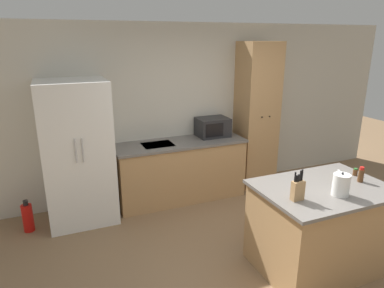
% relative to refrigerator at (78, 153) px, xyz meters
% --- Properties ---
extents(ground_plane, '(14.00, 14.00, 0.00)m').
position_rel_refrigerator_xyz_m(ground_plane, '(1.85, -1.93, -0.94)').
color(ground_plane, '#846647').
extents(wall_back, '(7.20, 0.06, 2.60)m').
position_rel_refrigerator_xyz_m(wall_back, '(1.85, 0.40, 0.36)').
color(wall_back, beige).
rests_on(wall_back, ground_plane).
extents(refrigerator, '(0.86, 0.77, 1.89)m').
position_rel_refrigerator_xyz_m(refrigerator, '(0.00, 0.00, 0.00)').
color(refrigerator, white).
rests_on(refrigerator, ground_plane).
extents(back_counter, '(1.96, 0.65, 0.91)m').
position_rel_refrigerator_xyz_m(back_counter, '(1.45, 0.07, -0.49)').
color(back_counter, tan).
rests_on(back_counter, ground_plane).
extents(pantry_cabinet, '(0.58, 0.52, 2.33)m').
position_rel_refrigerator_xyz_m(pantry_cabinet, '(2.80, 0.12, 0.22)').
color(pantry_cabinet, tan).
rests_on(pantry_cabinet, ground_plane).
extents(kitchen_island, '(1.35, 0.96, 0.93)m').
position_rel_refrigerator_xyz_m(kitchen_island, '(2.23, -2.04, -0.48)').
color(kitchen_island, tan).
rests_on(kitchen_island, ground_plane).
extents(microwave, '(0.48, 0.38, 0.29)m').
position_rel_refrigerator_xyz_m(microwave, '(2.03, 0.17, 0.11)').
color(microwave, '#232326').
rests_on(microwave, back_counter).
extents(knife_block, '(0.12, 0.06, 0.30)m').
position_rel_refrigerator_xyz_m(knife_block, '(1.78, -2.17, 0.09)').
color(knife_block, tan).
rests_on(knife_block, kitchen_island).
extents(spice_bottle_tall_dark, '(0.04, 0.04, 0.10)m').
position_rel_refrigerator_xyz_m(spice_bottle_tall_dark, '(2.51, -1.93, 0.03)').
color(spice_bottle_tall_dark, gold).
rests_on(spice_bottle_tall_dark, kitchen_island).
extents(spice_bottle_short_red, '(0.06, 0.06, 0.17)m').
position_rel_refrigerator_xyz_m(spice_bottle_short_red, '(2.67, -2.08, 0.06)').
color(spice_bottle_short_red, '#563319').
rests_on(spice_bottle_short_red, kitchen_island).
extents(spice_bottle_amber_oil, '(0.05, 0.05, 0.08)m').
position_rel_refrigerator_xyz_m(spice_bottle_amber_oil, '(2.77, -1.93, 0.02)').
color(spice_bottle_amber_oil, '#563319').
rests_on(spice_bottle_amber_oil, kitchen_island).
extents(kettle, '(0.16, 0.16, 0.24)m').
position_rel_refrigerator_xyz_m(kettle, '(2.23, -2.25, 0.09)').
color(kettle, white).
rests_on(kettle, kitchen_island).
extents(fire_extinguisher, '(0.13, 0.13, 0.43)m').
position_rel_refrigerator_xyz_m(fire_extinguisher, '(-0.69, -0.08, -0.75)').
color(fire_extinguisher, red).
rests_on(fire_extinguisher, ground_plane).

